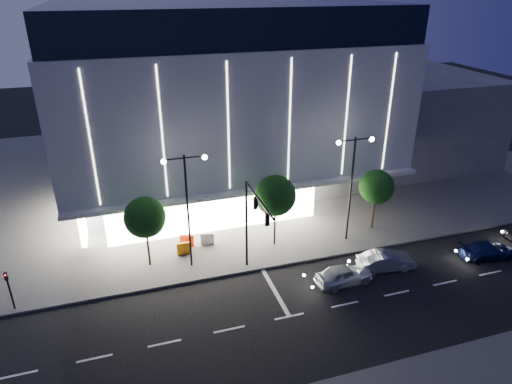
{
  "coord_description": "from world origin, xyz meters",
  "views": [
    {
      "loc": [
        -7.07,
        -23.09,
        19.72
      ],
      "look_at": [
        2.46,
        7.11,
        5.0
      ],
      "focal_mm": 32.0,
      "sensor_mm": 36.0,
      "label": 1
    }
  ],
  "objects_px": {
    "ped_signal_far": "(9,287)",
    "traffic_mast": "(252,216)",
    "car_lead": "(344,275)",
    "barrier_a": "(184,248)",
    "street_lamp_west": "(187,196)",
    "tree_mid": "(276,198)",
    "car_third": "(487,250)",
    "barrier_c": "(187,241)",
    "tree_left": "(145,219)",
    "tree_right": "(376,189)",
    "barrier_b": "(207,239)",
    "street_lamp_east": "(352,174)",
    "car_second": "(386,261)"
  },
  "relations": [
    {
      "from": "street_lamp_west",
      "to": "ped_signal_far",
      "type": "relative_size",
      "value": 3.0
    },
    {
      "from": "tree_left",
      "to": "tree_right",
      "type": "relative_size",
      "value": 1.04
    },
    {
      "from": "street_lamp_east",
      "to": "car_lead",
      "type": "height_order",
      "value": "street_lamp_east"
    },
    {
      "from": "traffic_mast",
      "to": "tree_left",
      "type": "bearing_deg",
      "value": 152.16
    },
    {
      "from": "street_lamp_east",
      "to": "car_third",
      "type": "height_order",
      "value": "street_lamp_east"
    },
    {
      "from": "tree_left",
      "to": "barrier_b",
      "type": "height_order",
      "value": "tree_left"
    },
    {
      "from": "car_lead",
      "to": "tree_left",
      "type": "bearing_deg",
      "value": 59.86
    },
    {
      "from": "tree_mid",
      "to": "car_lead",
      "type": "height_order",
      "value": "tree_mid"
    },
    {
      "from": "car_second",
      "to": "car_third",
      "type": "distance_m",
      "value": 8.46
    },
    {
      "from": "barrier_b",
      "to": "barrier_c",
      "type": "height_order",
      "value": "same"
    },
    {
      "from": "tree_left",
      "to": "barrier_c",
      "type": "distance_m",
      "value": 4.95
    },
    {
      "from": "traffic_mast",
      "to": "car_third",
      "type": "xyz_separation_m",
      "value": [
        18.24,
        -2.99,
        -4.39
      ]
    },
    {
      "from": "traffic_mast",
      "to": "ped_signal_far",
      "type": "distance_m",
      "value": 16.35
    },
    {
      "from": "tree_mid",
      "to": "barrier_c",
      "type": "height_order",
      "value": "tree_mid"
    },
    {
      "from": "ped_signal_far",
      "to": "car_lead",
      "type": "distance_m",
      "value": 22.35
    },
    {
      "from": "barrier_a",
      "to": "traffic_mast",
      "type": "bearing_deg",
      "value": -45.91
    },
    {
      "from": "street_lamp_east",
      "to": "traffic_mast",
      "type": "bearing_deg",
      "value": -163.52
    },
    {
      "from": "ped_signal_far",
      "to": "tree_left",
      "type": "bearing_deg",
      "value": 15.61
    },
    {
      "from": "street_lamp_west",
      "to": "barrier_b",
      "type": "distance_m",
      "value": 6.19
    },
    {
      "from": "ped_signal_far",
      "to": "tree_right",
      "type": "relative_size",
      "value": 0.54
    },
    {
      "from": "street_lamp_west",
      "to": "tree_left",
      "type": "height_order",
      "value": "street_lamp_west"
    },
    {
      "from": "car_third",
      "to": "barrier_c",
      "type": "distance_m",
      "value": 23.66
    },
    {
      "from": "tree_left",
      "to": "barrier_b",
      "type": "distance_m",
      "value": 6.06
    },
    {
      "from": "barrier_a",
      "to": "car_third",
      "type": "bearing_deg",
      "value": -18.28
    },
    {
      "from": "car_second",
      "to": "barrier_b",
      "type": "bearing_deg",
      "value": 65.24
    },
    {
      "from": "car_third",
      "to": "barrier_b",
      "type": "distance_m",
      "value": 22.08
    },
    {
      "from": "car_lead",
      "to": "barrier_a",
      "type": "bearing_deg",
      "value": 51.41
    },
    {
      "from": "street_lamp_west",
      "to": "tree_right",
      "type": "bearing_deg",
      "value": 3.64
    },
    {
      "from": "barrier_a",
      "to": "barrier_b",
      "type": "xyz_separation_m",
      "value": [
        2.06,
        0.91,
        0.0
      ]
    },
    {
      "from": "street_lamp_west",
      "to": "barrier_a",
      "type": "xyz_separation_m",
      "value": [
        -0.28,
        1.74,
        -5.31
      ]
    },
    {
      "from": "car_third",
      "to": "barrier_c",
      "type": "xyz_separation_m",
      "value": [
        -22.09,
        8.49,
        0.01
      ]
    },
    {
      "from": "car_lead",
      "to": "car_third",
      "type": "height_order",
      "value": "car_lead"
    },
    {
      "from": "tree_mid",
      "to": "car_third",
      "type": "xyz_separation_m",
      "value": [
        15.21,
        -6.67,
        -3.7
      ]
    },
    {
      "from": "tree_left",
      "to": "tree_mid",
      "type": "distance_m",
      "value": 10.0
    },
    {
      "from": "car_third",
      "to": "tree_left",
      "type": "bearing_deg",
      "value": 81.73
    },
    {
      "from": "car_third",
      "to": "barrier_b",
      "type": "height_order",
      "value": "car_third"
    },
    {
      "from": "tree_right",
      "to": "traffic_mast",
      "type": "bearing_deg",
      "value": -162.98
    },
    {
      "from": "ped_signal_far",
      "to": "car_second",
      "type": "distance_m",
      "value": 26.05
    },
    {
      "from": "traffic_mast",
      "to": "ped_signal_far",
      "type": "relative_size",
      "value": 2.36
    },
    {
      "from": "car_second",
      "to": "car_third",
      "type": "bearing_deg",
      "value": -90.34
    },
    {
      "from": "tree_left",
      "to": "car_third",
      "type": "xyz_separation_m",
      "value": [
        25.21,
        -6.67,
        -3.4
      ]
    },
    {
      "from": "ped_signal_far",
      "to": "traffic_mast",
      "type": "bearing_deg",
      "value": -4.15
    },
    {
      "from": "traffic_mast",
      "to": "street_lamp_east",
      "type": "relative_size",
      "value": 0.79
    },
    {
      "from": "ped_signal_far",
      "to": "barrier_a",
      "type": "bearing_deg",
      "value": 15.49
    },
    {
      "from": "tree_right",
      "to": "street_lamp_west",
      "type": "bearing_deg",
      "value": -176.36
    },
    {
      "from": "traffic_mast",
      "to": "car_third",
      "type": "distance_m",
      "value": 19.0
    },
    {
      "from": "tree_right",
      "to": "barrier_a",
      "type": "xyz_separation_m",
      "value": [
        -16.31,
        0.72,
        -3.23
      ]
    },
    {
      "from": "barrier_b",
      "to": "tree_mid",
      "type": "bearing_deg",
      "value": -5.19
    },
    {
      "from": "car_lead",
      "to": "barrier_a",
      "type": "distance_m",
      "value": 12.47
    },
    {
      "from": "car_lead",
      "to": "barrier_c",
      "type": "height_order",
      "value": "car_lead"
    }
  ]
}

